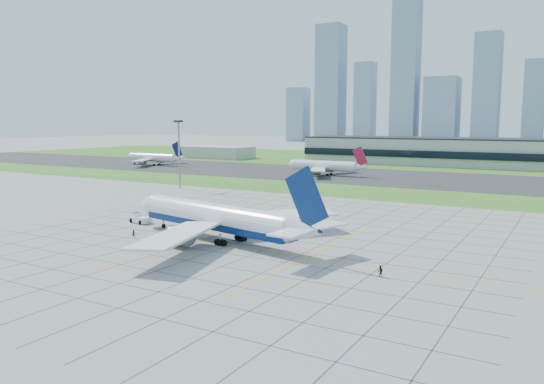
% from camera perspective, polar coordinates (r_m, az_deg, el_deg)
% --- Properties ---
extents(ground, '(1400.00, 1400.00, 0.00)m').
position_cam_1_polar(ground, '(110.60, -3.92, -5.53)').
color(ground, gray).
rests_on(ground, ground).
extents(grass_median, '(700.00, 35.00, 0.04)m').
position_cam_1_polar(grass_median, '(190.58, 11.53, -0.13)').
color(grass_median, '#346C1E').
rests_on(grass_median, ground).
extents(asphalt_taxiway, '(700.00, 75.00, 0.04)m').
position_cam_1_polar(asphalt_taxiway, '(242.94, 15.76, 1.38)').
color(asphalt_taxiway, '#383838').
rests_on(asphalt_taxiway, ground).
extents(grass_far, '(700.00, 145.00, 0.04)m').
position_cam_1_polar(grass_far, '(350.09, 20.37, 3.00)').
color(grass_far, '#346C1E').
rests_on(grass_far, ground).
extents(apron_markings, '(120.00, 130.00, 0.03)m').
position_cam_1_polar(apron_markings, '(119.47, -0.74, -4.52)').
color(apron_markings, '#474744').
rests_on(apron_markings, ground).
extents(terminal, '(260.00, 43.00, 15.80)m').
position_cam_1_polar(terminal, '(319.85, 26.71, 3.69)').
color(terminal, '#B7B7B2').
rests_on(terminal, ground).
extents(service_block, '(50.00, 25.00, 8.00)m').
position_cam_1_polar(service_block, '(372.24, -6.04, 4.29)').
color(service_block, '#B7B7B2').
rests_on(service_block, ground).
extents(light_mast, '(2.50, 2.50, 25.60)m').
position_cam_1_polar(light_mast, '(202.21, -9.98, 4.95)').
color(light_mast, gray).
rests_on(light_mast, ground).
extents(city_skyline, '(523.00, 32.40, 160.00)m').
position_cam_1_polar(city_skyline, '(613.75, 24.28, 10.09)').
color(city_skyline, '#859BAF').
rests_on(city_skyline, ground).
extents(airliner, '(54.18, 54.34, 17.25)m').
position_cam_1_polar(airliner, '(113.13, -5.93, -2.82)').
color(airliner, white).
rests_on(airliner, ground).
extents(pushback_tug, '(9.00, 4.12, 2.47)m').
position_cam_1_polar(pushback_tug, '(136.21, -14.05, -2.78)').
color(pushback_tug, white).
rests_on(pushback_tug, ground).
extents(crew_near, '(0.71, 0.79, 1.80)m').
position_cam_1_polar(crew_near, '(119.45, -14.66, -4.34)').
color(crew_near, black).
rests_on(crew_near, ground).
extents(crew_far, '(1.16, 1.07, 1.93)m').
position_cam_1_polar(crew_far, '(88.60, 11.58, -8.35)').
color(crew_far, black).
rests_on(crew_far, ground).
extents(distant_jet_0, '(38.58, 42.66, 14.08)m').
position_cam_1_polar(distant_jet_0, '(314.93, -12.63, 3.65)').
color(distant_jet_0, white).
rests_on(distant_jet_0, ground).
extents(distant_jet_1, '(37.42, 42.66, 14.08)m').
position_cam_1_polar(distant_jet_1, '(250.32, 5.74, 2.82)').
color(distant_jet_1, white).
rests_on(distant_jet_1, ground).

